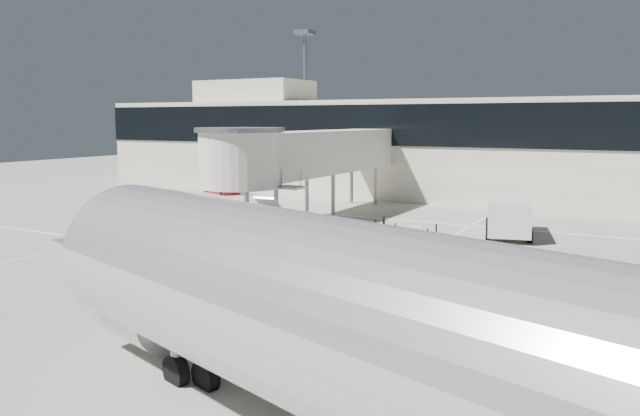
{
  "coord_description": "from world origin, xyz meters",
  "views": [
    {
      "loc": [
        15.76,
        -21.4,
        6.49
      ],
      "look_at": [
        0.83,
        6.12,
        2.0
      ],
      "focal_mm": 35.0,
      "sensor_mm": 36.0,
      "label": 1
    }
  ],
  "objects_px": {
    "box_cart_far": "(107,247)",
    "box_cart_near": "(241,257)",
    "baggage_tug": "(398,237)",
    "belt_loader": "(222,185)",
    "aircraft": "(344,324)",
    "minivan": "(508,214)",
    "suitcase_cart": "(399,245)",
    "ground_worker": "(213,260)"
  },
  "relations": [
    {
      "from": "belt_loader",
      "to": "aircraft",
      "type": "height_order",
      "value": "aircraft"
    },
    {
      "from": "box_cart_far",
      "to": "belt_loader",
      "type": "distance_m",
      "value": 26.04
    },
    {
      "from": "minivan",
      "to": "aircraft",
      "type": "xyz_separation_m",
      "value": [
        2.26,
        -25.34,
        1.52
      ]
    },
    {
      "from": "ground_worker",
      "to": "minivan",
      "type": "xyz_separation_m",
      "value": [
        8.15,
        16.02,
        0.3
      ]
    },
    {
      "from": "box_cart_near",
      "to": "belt_loader",
      "type": "relative_size",
      "value": 0.96
    },
    {
      "from": "baggage_tug",
      "to": "aircraft",
      "type": "bearing_deg",
      "value": -92.45
    },
    {
      "from": "ground_worker",
      "to": "belt_loader",
      "type": "relative_size",
      "value": 0.44
    },
    {
      "from": "box_cart_near",
      "to": "aircraft",
      "type": "distance_m",
      "value": 15.77
    },
    {
      "from": "box_cart_far",
      "to": "box_cart_near",
      "type": "bearing_deg",
      "value": 4.66
    },
    {
      "from": "suitcase_cart",
      "to": "aircraft",
      "type": "bearing_deg",
      "value": -74.38
    },
    {
      "from": "box_cart_far",
      "to": "belt_loader",
      "type": "xyz_separation_m",
      "value": [
        -11.27,
        23.48,
        0.11
      ]
    },
    {
      "from": "box_cart_far",
      "to": "minivan",
      "type": "distance_m",
      "value": 21.32
    },
    {
      "from": "baggage_tug",
      "to": "minivan",
      "type": "distance_m",
      "value": 7.45
    },
    {
      "from": "baggage_tug",
      "to": "box_cart_near",
      "type": "height_order",
      "value": "box_cart_near"
    },
    {
      "from": "baggage_tug",
      "to": "box_cart_far",
      "type": "distance_m",
      "value": 14.1
    },
    {
      "from": "suitcase_cart",
      "to": "belt_loader",
      "type": "distance_m",
      "value": 28.15
    },
    {
      "from": "box_cart_far",
      "to": "minivan",
      "type": "height_order",
      "value": "minivan"
    },
    {
      "from": "ground_worker",
      "to": "minivan",
      "type": "relative_size",
      "value": 0.32
    },
    {
      "from": "box_cart_near",
      "to": "belt_loader",
      "type": "distance_m",
      "value": 28.67
    },
    {
      "from": "box_cart_near",
      "to": "aircraft",
      "type": "bearing_deg",
      "value": -27.12
    },
    {
      "from": "box_cart_far",
      "to": "suitcase_cart",
      "type": "bearing_deg",
      "value": 26.23
    },
    {
      "from": "box_cart_near",
      "to": "belt_loader",
      "type": "xyz_separation_m",
      "value": [
        -18.03,
        22.29,
        0.12
      ]
    },
    {
      "from": "suitcase_cart",
      "to": "belt_loader",
      "type": "relative_size",
      "value": 0.95
    },
    {
      "from": "minivan",
      "to": "belt_loader",
      "type": "relative_size",
      "value": 1.36
    },
    {
      "from": "ground_worker",
      "to": "belt_loader",
      "type": "distance_m",
      "value": 30.49
    },
    {
      "from": "baggage_tug",
      "to": "belt_loader",
      "type": "xyz_separation_m",
      "value": [
        -22.23,
        14.6,
        0.17
      ]
    },
    {
      "from": "minivan",
      "to": "aircraft",
      "type": "bearing_deg",
      "value": -98.34
    },
    {
      "from": "box_cart_far",
      "to": "minivan",
      "type": "relative_size",
      "value": 0.73
    },
    {
      "from": "baggage_tug",
      "to": "ground_worker",
      "type": "bearing_deg",
      "value": -133.11
    },
    {
      "from": "baggage_tug",
      "to": "box_cart_far",
      "type": "bearing_deg",
      "value": -161.86
    },
    {
      "from": "belt_loader",
      "to": "baggage_tug",
      "type": "bearing_deg",
      "value": -8.86
    },
    {
      "from": "baggage_tug",
      "to": "box_cart_near",
      "type": "distance_m",
      "value": 8.76
    },
    {
      "from": "suitcase_cart",
      "to": "box_cart_far",
      "type": "height_order",
      "value": "box_cart_far"
    },
    {
      "from": "suitcase_cart",
      "to": "box_cart_near",
      "type": "bearing_deg",
      "value": -131.82
    },
    {
      "from": "belt_loader",
      "to": "aircraft",
      "type": "relative_size",
      "value": 0.22
    },
    {
      "from": "belt_loader",
      "to": "aircraft",
      "type": "bearing_deg",
      "value": -25.29
    },
    {
      "from": "ground_worker",
      "to": "aircraft",
      "type": "xyz_separation_m",
      "value": [
        10.42,
        -9.32,
        1.82
      ]
    },
    {
      "from": "minivan",
      "to": "belt_loader",
      "type": "distance_m",
      "value": 27.68
    },
    {
      "from": "box_cart_far",
      "to": "ground_worker",
      "type": "distance_m",
      "value": 7.01
    },
    {
      "from": "minivan",
      "to": "box_cart_near",
      "type": "bearing_deg",
      "value": -134.45
    },
    {
      "from": "suitcase_cart",
      "to": "box_cart_far",
      "type": "distance_m",
      "value": 13.7
    },
    {
      "from": "box_cart_near",
      "to": "ground_worker",
      "type": "distance_m",
      "value": 2.19
    }
  ]
}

